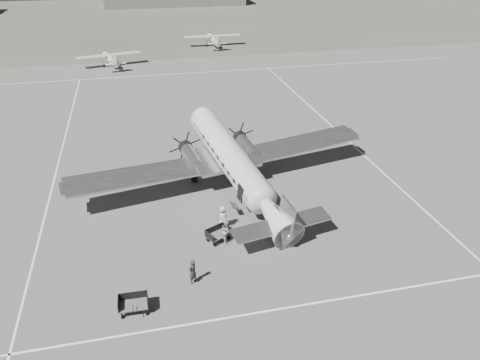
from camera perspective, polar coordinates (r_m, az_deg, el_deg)
name	(u,v)px	position (r m, az deg, el deg)	size (l,w,h in m)	color
ground	(263,192)	(40.73, 2.83, -1.48)	(260.00, 260.00, 0.00)	slate
taxi_line_near	(324,302)	(30.03, 10.23, -14.37)	(60.00, 0.15, 0.01)	white
taxi_line_right	(389,178)	(45.18, 17.65, 0.29)	(0.15, 80.00, 0.01)	white
taxi_line_left	(58,163)	(49.05, -21.27, 1.90)	(0.15, 60.00, 0.01)	white
taxi_line_horizon	(196,73)	(77.34, -5.34, 12.90)	(90.00, 0.15, 0.01)	white
grass_infield	(166,18)	(130.96, -9.02, 18.91)	(260.00, 90.00, 0.01)	#5E5A4F
dc3_airliner	(235,164)	(39.49, -0.65, 1.91)	(27.82, 19.31, 5.30)	silver
light_plane_left	(110,60)	(83.24, -15.52, 13.91)	(10.70, 8.68, 2.22)	silver
light_plane_right	(213,41)	(95.72, -3.28, 16.62)	(11.22, 9.11, 2.33)	silver
baggage_cart_near	(218,235)	(34.35, -2.67, -6.66)	(1.78, 1.26, 1.00)	#585858
baggage_cart_far	(133,305)	(29.32, -12.86, -14.58)	(1.84, 1.30, 1.04)	#585858
ground_crew	(192,272)	(30.50, -5.83, -11.04)	(0.65, 0.42, 1.77)	#313131
ramp_agent	(227,231)	(33.98, -1.65, -6.24)	(0.88, 0.69, 1.82)	#ABABA9
passenger	(223,217)	(35.48, -2.11, -4.55)	(0.92, 0.60, 1.89)	silver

